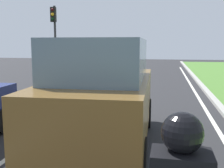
# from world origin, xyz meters

# --- Properties ---
(ground_plane) EXTENTS (60.00, 60.00, 0.00)m
(ground_plane) POSITION_xyz_m (0.00, 14.00, 0.00)
(ground_plane) COLOR #262628
(lane_line_center) EXTENTS (0.12, 32.00, 0.01)m
(lane_line_center) POSITION_xyz_m (-0.70, 14.00, 0.00)
(lane_line_center) COLOR silver
(lane_line_center) RESTS_ON ground
(lane_line_right_edge) EXTENTS (0.12, 32.00, 0.01)m
(lane_line_right_edge) POSITION_xyz_m (3.60, 14.00, 0.00)
(lane_line_right_edge) COLOR silver
(lane_line_right_edge) RESTS_ON ground
(curb_right) EXTENTS (0.24, 48.00, 0.12)m
(curb_right) POSITION_xyz_m (4.10, 14.00, 0.06)
(curb_right) COLOR #9E9B93
(curb_right) RESTS_ON ground
(car_suv_ahead) EXTENTS (2.09, 4.56, 2.28)m
(car_suv_ahead) POSITION_xyz_m (0.96, 8.39, 1.17)
(car_suv_ahead) COLOR brown
(car_suv_ahead) RESTS_ON ground
(traffic_light_overhead_left) EXTENTS (0.32, 0.50, 4.56)m
(traffic_light_overhead_left) POSITION_xyz_m (-4.67, 19.40, 3.16)
(traffic_light_overhead_left) COLOR #2D2D2D
(traffic_light_overhead_left) RESTS_ON ground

